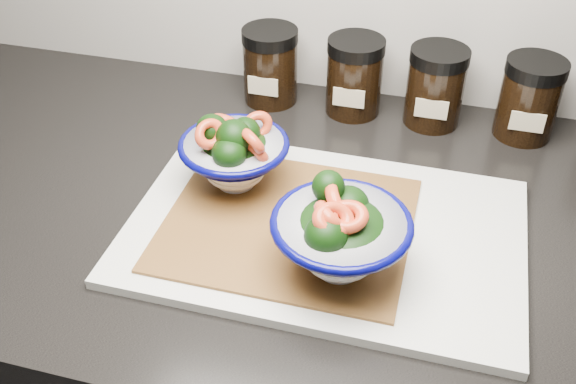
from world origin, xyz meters
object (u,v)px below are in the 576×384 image
(bowl_left, at_px, (234,154))
(spice_jar_c, at_px, (435,87))
(spice_jar_a, at_px, (270,65))
(spice_jar_d, at_px, (529,99))
(bowl_right, at_px, (340,235))
(spice_jar_b, at_px, (354,76))
(cutting_board, at_px, (325,231))

(bowl_left, xyz_separation_m, spice_jar_c, (0.22, 0.24, -0.00))
(spice_jar_a, xyz_separation_m, spice_jar_c, (0.24, 0.00, 0.00))
(bowl_left, distance_m, spice_jar_d, 0.42)
(bowl_left, relative_size, spice_jar_a, 1.19)
(spice_jar_d, bearing_deg, bowl_right, -118.87)
(bowl_right, xyz_separation_m, spice_jar_b, (-0.05, 0.35, -0.01))
(spice_jar_c, bearing_deg, cutting_board, -108.26)
(bowl_right, distance_m, spice_jar_b, 0.35)
(bowl_right, bearing_deg, spice_jar_d, 61.13)
(bowl_left, bearing_deg, spice_jar_a, 95.85)
(cutting_board, bearing_deg, spice_jar_c, 71.74)
(bowl_left, relative_size, spice_jar_b, 1.19)
(bowl_right, height_order, spice_jar_d, bowl_right)
(cutting_board, relative_size, bowl_right, 3.06)
(bowl_left, height_order, spice_jar_a, bowl_left)
(spice_jar_d, bearing_deg, cutting_board, -127.88)
(spice_jar_a, height_order, spice_jar_c, same)
(spice_jar_a, distance_m, spice_jar_b, 0.13)
(cutting_board, bearing_deg, bowl_right, -65.91)
(cutting_board, distance_m, spice_jar_c, 0.30)
(bowl_right, distance_m, spice_jar_d, 0.40)
(bowl_right, bearing_deg, spice_jar_a, 116.97)
(cutting_board, xyz_separation_m, spice_jar_c, (0.09, 0.28, 0.05))
(bowl_right, height_order, spice_jar_b, bowl_right)
(bowl_left, distance_m, spice_jar_c, 0.32)
(cutting_board, xyz_separation_m, bowl_right, (0.03, -0.06, 0.06))
(cutting_board, height_order, spice_jar_a, spice_jar_a)
(bowl_left, distance_m, spice_jar_b, 0.26)
(spice_jar_b, bearing_deg, spice_jar_d, 0.00)
(spice_jar_b, bearing_deg, spice_jar_c, 0.00)
(spice_jar_c, relative_size, spice_jar_d, 1.00)
(cutting_board, distance_m, spice_jar_b, 0.29)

